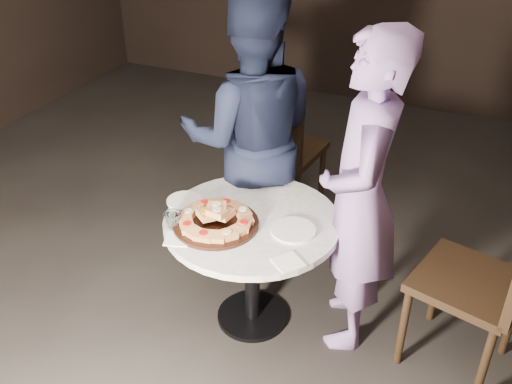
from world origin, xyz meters
TOP-DOWN VIEW (x-y plane):
  - floor at (0.00, 0.00)m, footprint 7.00×7.00m
  - table at (0.13, 0.12)m, footprint 0.98×0.98m
  - serving_board at (-0.01, -0.00)m, footprint 0.52×0.52m
  - focaccia_pile at (-0.01, -0.00)m, footprint 0.37×0.38m
  - plate_left at (-0.26, 0.13)m, footprint 0.21×0.21m
  - plate_right at (0.36, 0.10)m, footprint 0.25×0.25m
  - water_glass at (-0.20, -0.09)m, footprint 0.10×0.10m
  - napkin_near at (-0.12, -0.18)m, footprint 0.15×0.15m
  - napkin_far at (0.42, -0.14)m, footprint 0.17×0.17m
  - chair_far at (-0.11, 1.09)m, footprint 0.52×0.54m
  - chair_right at (1.28, 0.23)m, footprint 0.59×0.58m
  - diner_navy at (-0.10, 0.63)m, footprint 1.01×0.92m
  - diner_teal at (0.63, 0.26)m, footprint 0.54×0.68m

SIDE VIEW (x-z plane):
  - floor at x=0.00m, z-range 0.00..0.00m
  - table at x=0.13m, z-range 0.21..0.87m
  - chair_right at x=1.28m, z-range 0.08..1.07m
  - chair_far at x=-0.11m, z-range 0.08..1.07m
  - napkin_near at x=-0.12m, z-range 0.67..0.67m
  - napkin_far at x=0.42m, z-range 0.67..0.67m
  - plate_left at x=-0.26m, z-range 0.67..0.68m
  - plate_right at x=0.36m, z-range 0.67..0.68m
  - serving_board at x=-0.01m, z-range 0.67..0.68m
  - water_glass at x=-0.20m, z-range 0.67..0.74m
  - focaccia_pile at x=-0.01m, z-range 0.66..0.76m
  - diner_teal at x=0.63m, z-range 0.00..1.66m
  - diner_navy at x=-0.10m, z-range 0.00..1.68m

